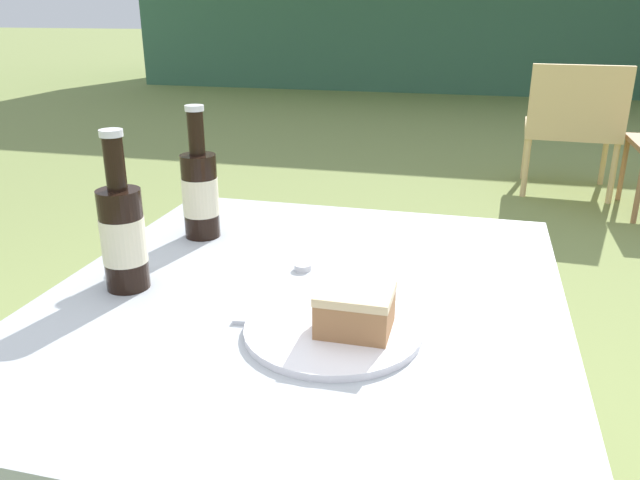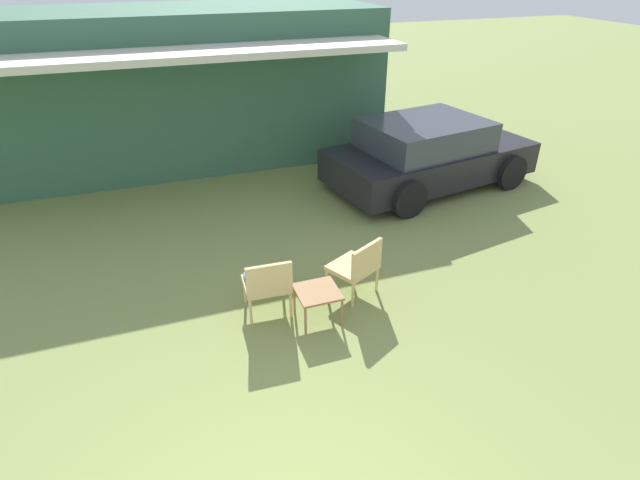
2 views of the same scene
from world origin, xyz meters
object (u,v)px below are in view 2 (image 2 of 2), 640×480
at_px(parked_car, 428,154).
at_px(wicker_chair_cushioned, 267,282).
at_px(wicker_chair_plain, 358,265).
at_px(garden_side_table, 318,294).

bearing_deg(parked_car, wicker_chair_cushioned, -153.11).
relative_size(wicker_chair_cushioned, wicker_chair_plain, 1.00).
distance_m(parked_car, wicker_chair_plain, 3.98).
height_order(wicker_chair_plain, garden_side_table, wicker_chair_plain).
relative_size(wicker_chair_plain, garden_side_table, 1.59).
bearing_deg(parked_car, garden_side_table, -145.97).
bearing_deg(garden_side_table, wicker_chair_plain, 24.86).
xyz_separation_m(parked_car, wicker_chair_plain, (-2.70, -2.91, -0.17)).
xyz_separation_m(wicker_chair_plain, garden_side_table, (-0.65, -0.30, -0.09)).
bearing_deg(garden_side_table, parked_car, 43.79).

